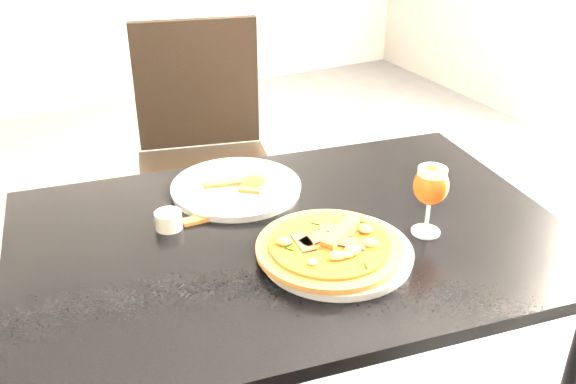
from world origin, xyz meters
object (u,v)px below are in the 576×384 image
dining_table (292,267)px  beer_glass (431,186)px  chair_far (205,155)px  pizza (329,246)px

dining_table → beer_glass: size_ratio=8.14×
beer_glass → dining_table: bearing=153.6°
chair_far → pizza: chair_far is taller
pizza → beer_glass: 0.25m
pizza → beer_glass: size_ratio=1.88×
beer_glass → chair_far: bearing=97.9°
chair_far → beer_glass: bearing=-67.8°
pizza → beer_glass: beer_glass is taller
dining_table → chair_far: size_ratio=1.32×
pizza → dining_table: bearing=102.2°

